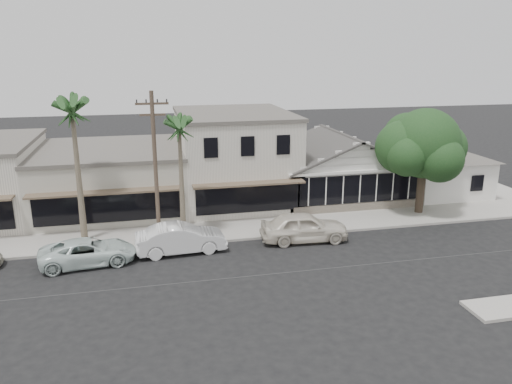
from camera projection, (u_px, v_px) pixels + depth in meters
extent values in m
plane|color=black|center=(336.00, 268.00, 26.41)|extent=(140.00, 140.00, 0.00)
cube|color=#9E9991|center=(175.00, 234.00, 31.01)|extent=(90.00, 3.50, 0.15)
cube|color=white|center=(338.00, 178.00, 38.78)|extent=(10.00, 8.00, 3.00)
cube|color=black|center=(360.00, 189.00, 34.91)|extent=(8.80, 0.10, 2.00)
cube|color=#60564C|center=(358.00, 208.00, 35.30)|extent=(9.60, 0.18, 0.70)
cube|color=white|center=(439.00, 176.00, 39.59)|extent=(6.00, 6.00, 3.00)
cube|color=silver|center=(234.00, 158.00, 37.54)|extent=(8.00, 10.00, 6.50)
cube|color=#B3AFA0|center=(111.00, 180.00, 35.94)|extent=(10.00, 10.00, 4.20)
cylinder|color=brown|center=(156.00, 172.00, 28.13)|extent=(0.24, 0.24, 9.00)
cube|color=brown|center=(152.00, 104.00, 27.09)|extent=(1.80, 0.12, 0.12)
cube|color=brown|center=(152.00, 115.00, 27.25)|extent=(1.40, 0.12, 0.12)
imported|color=silver|center=(304.00, 227.00, 29.92)|extent=(5.35, 2.45, 1.78)
imported|color=white|center=(181.00, 238.00, 28.22)|extent=(5.15, 2.10, 1.66)
imported|color=silver|center=(88.00, 252.00, 26.70)|extent=(5.24, 2.86, 1.39)
cylinder|color=#473A2B|center=(420.00, 194.00, 34.70)|extent=(0.55, 0.55, 2.92)
sphere|color=#173918|center=(425.00, 143.00, 33.72)|extent=(4.75, 4.75, 4.75)
sphere|color=#173918|center=(441.00, 148.00, 34.71)|extent=(3.47, 3.47, 3.47)
sphere|color=#173918|center=(402.00, 147.00, 33.83)|extent=(3.65, 3.65, 3.65)
sphere|color=#173918|center=(440.00, 159.00, 32.74)|extent=(3.10, 3.10, 3.10)
sphere|color=#173918|center=(407.00, 136.00, 34.90)|extent=(3.29, 3.29, 3.29)
sphere|color=#173918|center=(430.00, 131.00, 34.98)|extent=(2.92, 2.92, 2.92)
sphere|color=#173918|center=(407.00, 156.00, 32.86)|extent=(2.74, 2.74, 2.74)
cone|color=#726651|center=(182.00, 188.00, 29.18)|extent=(0.36, 0.36, 6.68)
cone|color=#726651|center=(79.00, 181.00, 28.85)|extent=(0.41, 0.41, 7.66)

